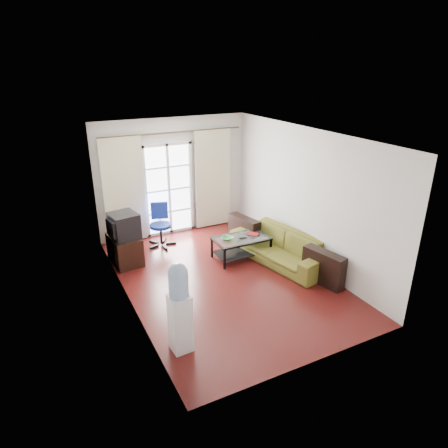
% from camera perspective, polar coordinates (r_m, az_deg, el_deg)
% --- Properties ---
extents(floor, '(5.20, 5.20, 0.00)m').
position_cam_1_polar(floor, '(7.67, 0.03, -7.71)').
color(floor, '#531613').
rests_on(floor, ground).
extents(ceiling, '(5.20, 5.20, 0.00)m').
position_cam_1_polar(ceiling, '(6.75, 0.04, 12.59)').
color(ceiling, white).
rests_on(ceiling, wall_back).
extents(wall_back, '(3.60, 0.02, 2.70)m').
position_cam_1_polar(wall_back, '(9.38, -7.22, 6.71)').
color(wall_back, silver).
rests_on(wall_back, floor).
extents(wall_front, '(3.60, 0.02, 2.70)m').
position_cam_1_polar(wall_front, '(5.13, 13.41, -7.34)').
color(wall_front, silver).
rests_on(wall_front, floor).
extents(wall_left, '(0.02, 5.20, 2.70)m').
position_cam_1_polar(wall_left, '(6.54, -14.17, -0.76)').
color(wall_left, silver).
rests_on(wall_left, floor).
extents(wall_right, '(0.02, 5.20, 2.70)m').
position_cam_1_polar(wall_right, '(8.03, 11.60, 3.77)').
color(wall_right, silver).
rests_on(wall_right, floor).
extents(french_door, '(1.16, 0.06, 2.15)m').
position_cam_1_polar(french_door, '(9.36, -7.88, 4.89)').
color(french_door, white).
rests_on(french_door, wall_back).
extents(curtain_rod, '(3.30, 0.04, 0.04)m').
position_cam_1_polar(curtain_rod, '(9.07, -7.31, 12.85)').
color(curtain_rod, '#4C3F2D').
rests_on(curtain_rod, wall_back).
extents(curtain_left, '(0.90, 0.07, 2.35)m').
position_cam_1_polar(curtain_left, '(9.00, -14.11, 4.54)').
color(curtain_left, beige).
rests_on(curtain_left, curtain_rod).
extents(curtain_right, '(0.90, 0.07, 2.35)m').
position_cam_1_polar(curtain_right, '(9.66, -1.60, 6.41)').
color(curtain_right, beige).
rests_on(curtain_right, curtain_rod).
extents(radiator, '(0.64, 0.12, 0.64)m').
position_cam_1_polar(radiator, '(9.89, -2.38, 1.48)').
color(radiator, gray).
rests_on(radiator, floor).
extents(sofa, '(2.53, 1.74, 0.64)m').
position_cam_1_polar(sofa, '(8.22, 7.97, -3.28)').
color(sofa, brown).
rests_on(sofa, floor).
extents(coffee_table, '(1.14, 0.65, 0.46)m').
position_cam_1_polar(coffee_table, '(8.30, 2.47, -2.98)').
color(coffee_table, silver).
rests_on(coffee_table, floor).
extents(bowl, '(0.37, 0.37, 0.06)m').
position_cam_1_polar(bowl, '(8.12, 0.43, -2.07)').
color(bowl, '#3A8B32').
rests_on(bowl, coffee_table).
extents(book, '(0.36, 0.37, 0.02)m').
position_cam_1_polar(book, '(8.32, 3.95, -1.64)').
color(book, '#9A3313').
rests_on(book, coffee_table).
extents(remote, '(0.16, 0.07, 0.02)m').
position_cam_1_polar(remote, '(8.20, 2.71, -2.00)').
color(remote, black).
rests_on(remote, coffee_table).
extents(tv_stand, '(0.60, 0.83, 0.57)m').
position_cam_1_polar(tv_stand, '(8.36, -13.96, -3.57)').
color(tv_stand, black).
rests_on(tv_stand, floor).
extents(crt_tv, '(0.62, 0.62, 0.50)m').
position_cam_1_polar(crt_tv, '(8.11, -14.25, -0.25)').
color(crt_tv, black).
rests_on(crt_tv, tv_stand).
extents(task_chair, '(0.81, 0.81, 0.95)m').
position_cam_1_polar(task_chair, '(9.01, -9.00, -1.27)').
color(task_chair, black).
rests_on(task_chair, floor).
extents(water_cooler, '(0.31, 0.29, 1.37)m').
position_cam_1_polar(water_cooler, '(5.61, -6.37, -11.60)').
color(water_cooler, silver).
rests_on(water_cooler, floor).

